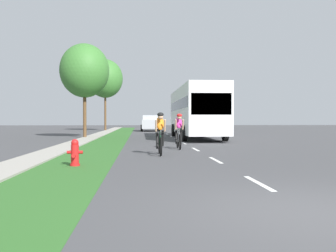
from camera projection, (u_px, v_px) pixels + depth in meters
ground_plane at (176, 139)px, 25.09m from camera, size 120.00×120.00×0.00m
grass_verge at (113, 139)px, 24.77m from camera, size 2.10×70.00×0.01m
sidewalk_concrete at (87, 139)px, 24.64m from camera, size 1.24×70.00×0.10m
lane_markings_center at (171, 136)px, 29.08m from camera, size 0.12×53.49×0.01m
fire_hydrant_red at (75, 153)px, 10.41m from camera, size 0.44×0.38×0.76m
cyclist_lead at (160, 133)px, 13.66m from camera, size 0.42×1.72×1.58m
cyclist_trailing at (179, 131)px, 16.45m from camera, size 0.42×1.72×1.58m
bus_white at (195, 110)px, 25.89m from camera, size 2.78×11.60×3.48m
suv_silver at (150, 123)px, 41.66m from camera, size 2.15×4.70×1.79m
street_tree_near at (85, 71)px, 26.41m from camera, size 3.52×3.52×6.77m
street_tree_far at (105, 79)px, 43.16m from camera, size 4.11×4.11×8.39m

